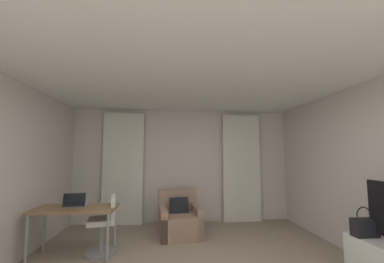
# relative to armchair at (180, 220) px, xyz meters

# --- Properties ---
(wall_window) EXTENTS (5.12, 0.06, 2.60)m
(wall_window) POSITION_rel_armchair_xyz_m (0.13, 0.95, 1.02)
(wall_window) COLOR silver
(wall_window) RESTS_ON ground
(ceiling) EXTENTS (5.12, 6.12, 0.06)m
(ceiling) POSITION_rel_armchair_xyz_m (0.13, -2.08, 2.35)
(ceiling) COLOR white
(ceiling) RESTS_ON wall_left
(curtain_left_panel) EXTENTS (0.90, 0.06, 2.50)m
(curtain_left_panel) POSITION_rel_armchair_xyz_m (-1.24, 0.82, 0.97)
(curtain_left_panel) COLOR silver
(curtain_left_panel) RESTS_ON ground
(curtain_right_panel) EXTENTS (0.90, 0.06, 2.50)m
(curtain_right_panel) POSITION_rel_armchair_xyz_m (1.51, 0.82, 0.97)
(curtain_right_panel) COLOR silver
(curtain_right_panel) RESTS_ON ground
(armchair) EXTENTS (0.85, 0.84, 0.84)m
(armchair) POSITION_rel_armchair_xyz_m (0.00, 0.00, 0.00)
(armchair) COLOR #997A66
(armchair) RESTS_ON ground
(desk) EXTENTS (1.21, 0.58, 0.73)m
(desk) POSITION_rel_armchair_xyz_m (-1.65, -0.79, 0.38)
(desk) COLOR olive
(desk) RESTS_ON ground
(desk_chair) EXTENTS (0.48, 0.48, 0.88)m
(desk_chair) POSITION_rel_armchair_xyz_m (-1.23, -0.71, 0.11)
(desk_chair) COLOR gray
(desk_chair) RESTS_ON ground
(laptop) EXTENTS (0.34, 0.28, 0.22)m
(laptop) POSITION_rel_armchair_xyz_m (-1.67, -0.74, 0.49)
(laptop) COLOR #ADADB2
(laptop) RESTS_ON desk
(handbag_primary) EXTENTS (0.30, 0.14, 0.37)m
(handbag_primary) POSITION_rel_armchair_xyz_m (2.23, -1.86, 0.36)
(handbag_primary) COLOR black
(handbag_primary) RESTS_ON tv_console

